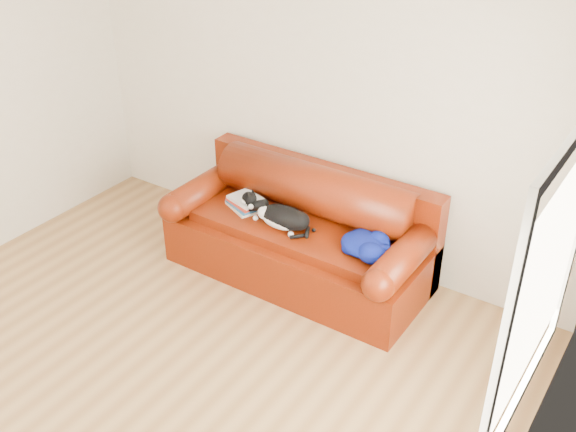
# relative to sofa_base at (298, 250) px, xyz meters

# --- Properties ---
(ground) EXTENTS (4.50, 4.50, 0.00)m
(ground) POSITION_rel_sofa_base_xyz_m (-0.17, -1.49, -0.24)
(ground) COLOR brown
(ground) RESTS_ON ground
(room_shell) EXTENTS (4.52, 4.02, 2.61)m
(room_shell) POSITION_rel_sofa_base_xyz_m (-0.04, -1.48, 1.43)
(room_shell) COLOR beige
(room_shell) RESTS_ON ground
(sofa_base) EXTENTS (2.10, 0.90, 0.50)m
(sofa_base) POSITION_rel_sofa_base_xyz_m (0.00, 0.00, 0.00)
(sofa_base) COLOR #3F1102
(sofa_base) RESTS_ON ground
(sofa_back) EXTENTS (2.10, 1.01, 0.88)m
(sofa_back) POSITION_rel_sofa_base_xyz_m (0.00, 0.24, 0.30)
(sofa_back) COLOR #3F1102
(sofa_back) RESTS_ON ground
(book_stack) EXTENTS (0.36, 0.33, 0.10)m
(book_stack) POSITION_rel_sofa_base_xyz_m (-0.48, -0.04, 0.31)
(book_stack) COLOR beige
(book_stack) RESTS_ON sofa_base
(cat) EXTENTS (0.60, 0.25, 0.21)m
(cat) POSITION_rel_sofa_base_xyz_m (-0.06, -0.12, 0.34)
(cat) COLOR black
(cat) RESTS_ON sofa_base
(blanket) EXTENTS (0.47, 0.47, 0.14)m
(blanket) POSITION_rel_sofa_base_xyz_m (0.64, -0.06, 0.32)
(blanket) COLOR #06024F
(blanket) RESTS_ON sofa_base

